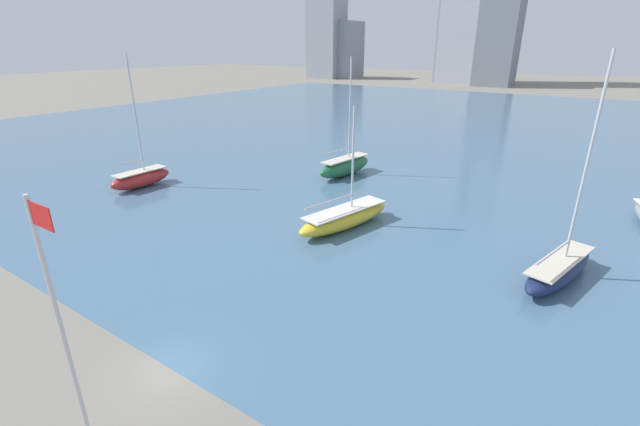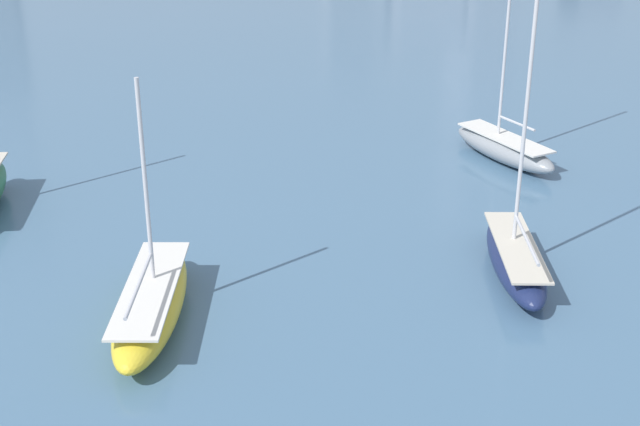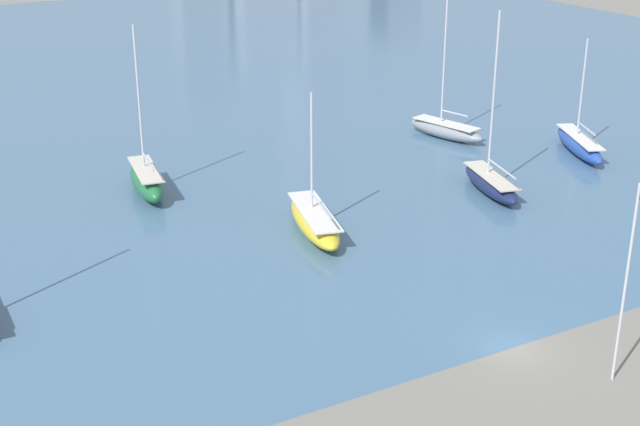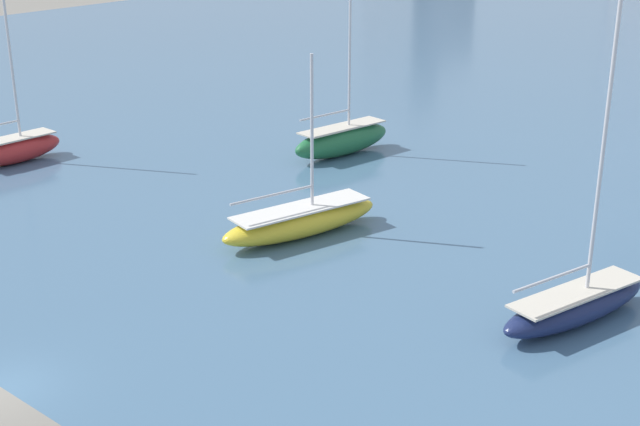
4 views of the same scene
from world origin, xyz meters
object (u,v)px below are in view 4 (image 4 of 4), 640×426
sailboat_red (15,148)px  sailboat_navy (576,304)px  sailboat_yellow (301,220)px  sailboat_green (342,139)px

sailboat_red → sailboat_navy: (40.32, 2.99, -0.14)m
sailboat_red → sailboat_yellow: 24.31m
sailboat_red → sailboat_green: sailboat_red is taller
sailboat_red → sailboat_navy: sailboat_navy is taller
sailboat_yellow → sailboat_green: 15.55m
sailboat_red → sailboat_navy: bearing=5.8°
sailboat_red → sailboat_green: (16.24, 16.15, 0.12)m
sailboat_yellow → sailboat_green: sailboat_green is taller
sailboat_red → sailboat_green: bearing=46.4°
sailboat_red → sailboat_navy: 40.43m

